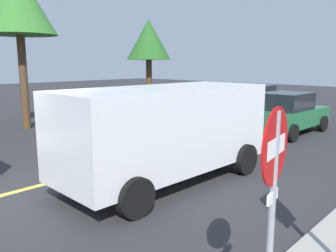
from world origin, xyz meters
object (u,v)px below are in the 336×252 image
(car_green_near_curb, at_px, (287,113))
(tree_centre_verge, at_px, (18,3))
(white_van, at_px, (167,128))
(car_yellow_mid_road, at_px, (254,99))
(tree_left_verge, at_px, (149,41))
(stop_sign, at_px, (273,183))

(car_green_near_curb, relative_size, tree_centre_verge, 0.62)
(white_van, height_order, car_yellow_mid_road, white_van)
(tree_left_verge, xyz_separation_m, tree_centre_verge, (-6.73, 0.46, 1.21))
(stop_sign, relative_size, tree_left_verge, 0.47)
(car_green_near_curb, xyz_separation_m, tree_left_verge, (0.21, 8.02, 3.09))
(tree_centre_verge, bearing_deg, car_yellow_mid_road, -23.98)
(tree_left_verge, relative_size, tree_centre_verge, 0.77)
(car_yellow_mid_road, height_order, tree_left_verge, tree_left_verge)
(stop_sign, height_order, car_yellow_mid_road, stop_sign)
(white_van, distance_m, car_green_near_curb, 7.31)
(stop_sign, bearing_deg, car_yellow_mid_road, 30.19)
(car_green_near_curb, height_order, tree_centre_verge, tree_centre_verge)
(stop_sign, xyz_separation_m, car_yellow_mid_road, (14.03, 8.16, -0.82))
(tree_left_verge, bearing_deg, car_yellow_mid_road, -47.68)
(stop_sign, relative_size, car_yellow_mid_road, 0.58)
(car_green_near_curb, distance_m, car_yellow_mid_road, 5.56)
(car_green_near_curb, bearing_deg, stop_sign, -156.16)
(stop_sign, distance_m, car_yellow_mid_road, 16.25)
(stop_sign, height_order, car_green_near_curb, stop_sign)
(car_yellow_mid_road, bearing_deg, stop_sign, -149.81)
(tree_left_verge, height_order, tree_centre_verge, tree_centre_verge)
(stop_sign, xyz_separation_m, white_van, (2.66, 3.95, -0.33))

